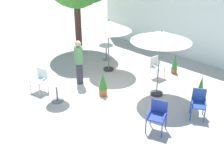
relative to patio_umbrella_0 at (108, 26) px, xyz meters
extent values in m
plane|color=#B6A79F|center=(1.56, -1.15, -1.91)|extent=(60.00, 60.00, 0.00)
cube|color=white|center=(1.56, 3.75, 0.24)|extent=(10.91, 0.30, 4.31)
cylinder|color=#4C2E27|center=(-2.96, 0.71, -0.62)|extent=(0.32, 0.32, 2.58)
cylinder|color=#2D2D2D|center=(0.00, 0.00, -1.87)|extent=(0.44, 0.44, 0.08)
cylinder|color=slate|center=(0.00, 0.00, -0.85)|extent=(0.04, 0.04, 2.13)
cone|color=beige|center=(0.00, 0.00, 0.02)|extent=(1.89, 1.89, 0.39)
sphere|color=slate|center=(0.00, 0.00, 0.25)|extent=(0.06, 0.06, 0.06)
cylinder|color=#2D2D2D|center=(2.73, -0.25, -1.87)|extent=(0.44, 0.44, 0.08)
cylinder|color=slate|center=(2.73, -0.25, -0.76)|extent=(0.04, 0.04, 2.30)
cone|color=beige|center=(2.73, -0.25, 0.23)|extent=(1.99, 1.99, 0.33)
sphere|color=slate|center=(2.73, -0.25, 0.42)|extent=(0.06, 0.06, 0.06)
cylinder|color=silver|center=(0.67, -3.02, -1.19)|extent=(0.77, 0.77, 0.02)
cylinder|color=slate|center=(0.67, -3.02, -1.56)|extent=(0.06, 0.06, 0.71)
cylinder|color=slate|center=(0.67, -3.02, -1.90)|extent=(0.42, 0.42, 0.03)
cylinder|color=silver|center=(-0.93, 0.74, -1.20)|extent=(0.66, 0.66, 0.02)
cylinder|color=slate|center=(-0.93, 0.74, -1.56)|extent=(0.06, 0.06, 0.70)
cylinder|color=slate|center=(-0.93, 0.74, -1.90)|extent=(0.36, 0.36, 0.03)
cube|color=#294797|center=(4.46, -0.54, -1.47)|extent=(0.60, 0.62, 0.04)
cube|color=#294797|center=(4.35, -0.36, -1.23)|extent=(0.36, 0.24, 0.43)
cube|color=#294797|center=(4.30, -0.64, -1.35)|extent=(0.25, 0.38, 0.03)
cube|color=#294797|center=(4.62, -0.44, -1.35)|extent=(0.25, 0.38, 0.03)
cylinder|color=#294797|center=(4.41, -0.82, -1.70)|extent=(0.04, 0.04, 0.42)
cylinder|color=#294797|center=(4.74, -0.62, -1.70)|extent=(0.04, 0.04, 0.42)
cylinder|color=#294797|center=(4.18, -0.46, -1.70)|extent=(0.04, 0.04, 0.42)
cylinder|color=#294797|center=(4.51, -0.25, -1.70)|extent=(0.04, 0.04, 0.42)
cube|color=white|center=(-0.35, -3.10, -1.48)|extent=(0.59, 0.55, 0.04)
cube|color=white|center=(-0.40, -2.90, -1.27)|extent=(0.47, 0.15, 0.40)
cube|color=white|center=(-0.57, -3.16, -1.36)|extent=(0.13, 0.40, 0.03)
cube|color=white|center=(-0.13, -3.05, -1.36)|extent=(0.13, 0.40, 0.03)
cylinder|color=white|center=(-0.53, -3.36, -1.71)|extent=(0.04, 0.04, 0.41)
cylinder|color=white|center=(-0.08, -3.25, -1.71)|extent=(0.04, 0.04, 0.41)
cylinder|color=white|center=(-0.62, -2.95, -1.71)|extent=(0.04, 0.04, 0.41)
cylinder|color=white|center=(-0.17, -2.85, -1.71)|extent=(0.04, 0.04, 0.41)
cube|color=#2C409C|center=(3.99, -1.96, -1.44)|extent=(0.63, 0.62, 0.04)
cube|color=#2C409C|center=(3.91, -1.76, -1.22)|extent=(0.45, 0.20, 0.40)
cube|color=#2C409C|center=(3.78, -2.04, -1.32)|extent=(0.19, 0.41, 0.03)
cube|color=#2C409C|center=(4.20, -1.88, -1.32)|extent=(0.19, 0.41, 0.03)
cylinder|color=#2C409C|center=(3.86, -2.25, -1.69)|extent=(0.04, 0.04, 0.45)
cylinder|color=#2C409C|center=(4.28, -2.09, -1.69)|extent=(0.04, 0.04, 0.45)
cylinder|color=#2C409C|center=(3.70, -1.84, -1.69)|extent=(0.04, 0.04, 0.45)
cylinder|color=#2C409C|center=(4.12, -1.68, -1.69)|extent=(0.04, 0.04, 0.45)
cube|color=silver|center=(1.92, 0.87, -1.46)|extent=(0.47, 0.45, 0.04)
cube|color=silver|center=(1.71, 0.88, -1.25)|extent=(0.06, 0.41, 0.39)
cube|color=silver|center=(1.91, 0.68, -1.34)|extent=(0.40, 0.06, 0.03)
cube|color=silver|center=(1.93, 1.07, -1.34)|extent=(0.40, 0.06, 0.03)
cylinder|color=silver|center=(2.11, 0.66, -1.70)|extent=(0.04, 0.04, 0.43)
cylinder|color=silver|center=(2.13, 1.06, -1.70)|extent=(0.04, 0.04, 0.43)
cylinder|color=silver|center=(1.70, 0.68, -1.70)|extent=(0.04, 0.04, 0.43)
cylinder|color=silver|center=(1.72, 1.08, -1.70)|extent=(0.04, 0.04, 0.43)
cylinder|color=#B06233|center=(1.45, -1.64, -1.78)|extent=(0.28, 0.28, 0.26)
cylinder|color=#382819|center=(1.45, -1.64, -1.66)|extent=(0.25, 0.25, 0.02)
cone|color=#38802B|center=(1.45, -1.64, -1.35)|extent=(0.31, 0.31, 0.60)
cylinder|color=#A34D2C|center=(2.13, 1.75, -1.81)|extent=(0.24, 0.24, 0.20)
cylinder|color=#382819|center=(2.13, 1.75, -1.72)|extent=(0.21, 0.21, 0.02)
cone|color=#358534|center=(2.13, 1.75, -1.40)|extent=(0.26, 0.26, 0.62)
cylinder|color=#BA6537|center=(3.87, 0.71, -1.83)|extent=(0.24, 0.24, 0.17)
cylinder|color=#382819|center=(3.87, 0.71, -1.75)|extent=(0.21, 0.21, 0.02)
cone|color=#3B753F|center=(3.87, 0.71, -1.44)|extent=(0.22, 0.22, 0.61)
cylinder|color=#33333D|center=(0.14, -1.65, -1.50)|extent=(0.26, 0.26, 0.83)
cylinder|color=#528B52|center=(0.14, -1.65, -0.76)|extent=(0.45, 0.45, 0.66)
sphere|color=tan|center=(0.14, -1.65, -0.32)|extent=(0.22, 0.22, 0.22)
camera|label=1|loc=(7.43, -7.02, 2.63)|focal=41.71mm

